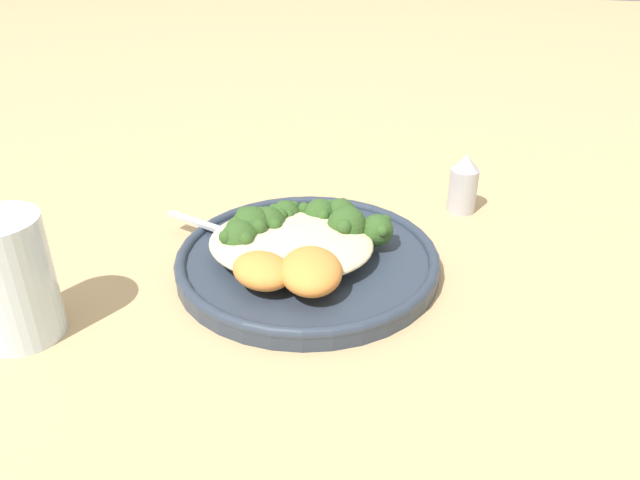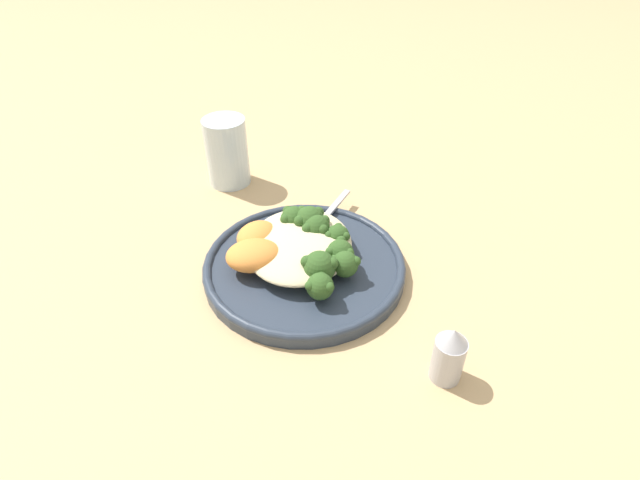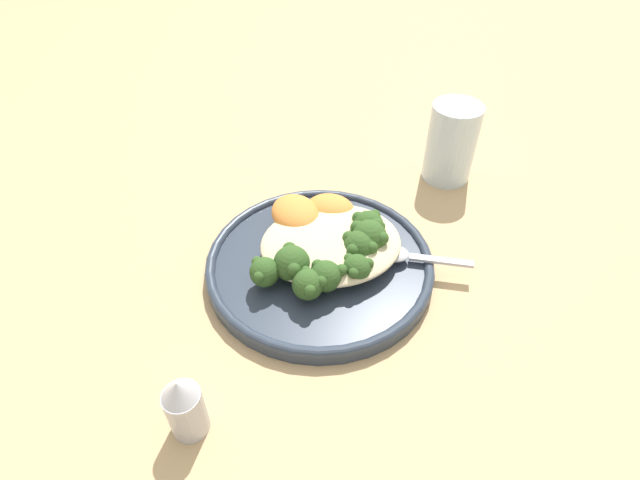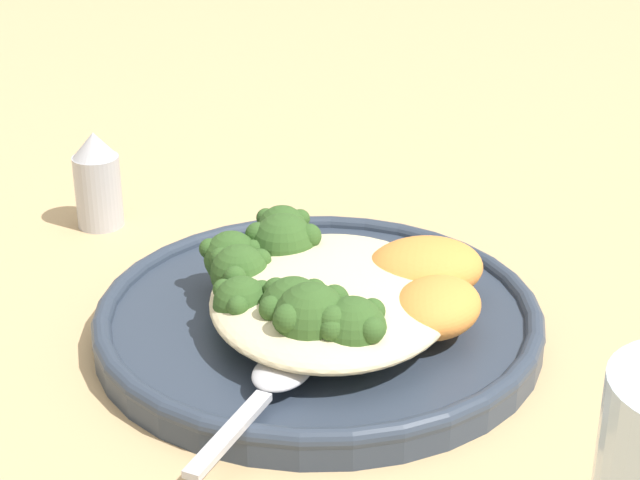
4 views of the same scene
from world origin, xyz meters
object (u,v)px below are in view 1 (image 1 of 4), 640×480
broccoli_stalk_1 (342,231)px  salt_shaker (464,184)px  broccoli_stalk_2 (334,225)px  broccoli_stalk_7 (256,243)px  spoon (226,230)px  sweet_potato_chunk_0 (311,271)px  broccoli_stalk_3 (318,225)px  water_glass (11,279)px  broccoli_stalk_4 (293,227)px  broccoli_stalk_6 (258,230)px  plate (308,258)px  sweet_potato_chunk_1 (262,271)px  broccoli_stalk_0 (363,237)px  broccoli_stalk_5 (277,232)px  quinoa_mound (290,242)px

broccoli_stalk_1 → salt_shaker: (0.12, 0.16, -0.00)m
broccoli_stalk_1 → broccoli_stalk_2: bearing=58.3°
broccoli_stalk_7 → spoon: size_ratio=1.11×
spoon → sweet_potato_chunk_0: bearing=165.0°
broccoli_stalk_3 → water_glass: bearing=122.3°
broccoli_stalk_4 → water_glass: water_glass is taller
broccoli_stalk_2 → broccoli_stalk_4: size_ratio=1.06×
broccoli_stalk_6 → salt_shaker: 0.27m
broccoli_stalk_2 → water_glass: bearing=136.9°
broccoli_stalk_2 → spoon: broccoli_stalk_2 is taller
plate → broccoli_stalk_7: 0.06m
sweet_potato_chunk_0 → sweet_potato_chunk_1: size_ratio=1.18×
broccoli_stalk_0 → broccoli_stalk_1: 0.02m
broccoli_stalk_7 → broccoli_stalk_5: bearing=-117.5°
broccoli_stalk_0 → water_glass: 0.32m
broccoli_stalk_3 → salt_shaker: (0.15, 0.14, -0.00)m
broccoli_stalk_0 → broccoli_stalk_2: size_ratio=0.75×
plate → broccoli_stalk_5: size_ratio=2.63×
sweet_potato_chunk_0 → salt_shaker: salt_shaker is taller
broccoli_stalk_0 → sweet_potato_chunk_1: size_ratio=1.41×
broccoli_stalk_4 → sweet_potato_chunk_1: broccoli_stalk_4 is taller
broccoli_stalk_7 → water_glass: 0.22m
broccoli_stalk_4 → broccoli_stalk_6: size_ratio=1.00×
broccoli_stalk_0 → broccoli_stalk_1: size_ratio=0.94×
sweet_potato_chunk_0 → sweet_potato_chunk_1: bearing=-173.0°
broccoli_stalk_4 → broccoli_stalk_5: (-0.01, -0.02, 0.00)m
quinoa_mound → broccoli_stalk_6: bearing=170.9°
broccoli_stalk_1 → broccoli_stalk_3: bearing=90.3°
broccoli_stalk_6 → sweet_potato_chunk_1: bearing=129.5°
plate → salt_shaker: salt_shaker is taller
broccoli_stalk_6 → water_glass: 0.23m
broccoli_stalk_3 → broccoli_stalk_5: bearing=118.0°
broccoli_stalk_3 → spoon: size_ratio=1.06×
broccoli_stalk_0 → spoon: 0.15m
plate → broccoli_stalk_7: broccoli_stalk_7 is taller
broccoli_stalk_6 → salt_shaker: salt_shaker is taller
broccoli_stalk_3 → water_glass: water_glass is taller
plate → sweet_potato_chunk_1: sweet_potato_chunk_1 is taller
broccoli_stalk_1 → sweet_potato_chunk_0: size_ratio=1.26×
broccoli_stalk_3 → broccoli_stalk_7: broccoli_stalk_7 is taller
broccoli_stalk_4 → broccoli_stalk_7: bearing=116.6°
water_glass → broccoli_stalk_4: bearing=42.4°
broccoli_stalk_0 → sweet_potato_chunk_0: size_ratio=1.19×
plate → spoon: 0.10m
broccoli_stalk_4 → sweet_potato_chunk_1: bearing=142.2°
broccoli_stalk_2 → spoon: size_ratio=0.99×
quinoa_mound → sweet_potato_chunk_0: size_ratio=2.31×
broccoli_stalk_6 → broccoli_stalk_7: (0.00, -0.02, -0.00)m
broccoli_stalk_6 → sweet_potato_chunk_1: (0.02, -0.07, -0.01)m
broccoli_stalk_7 → sweet_potato_chunk_0: bearing=150.3°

